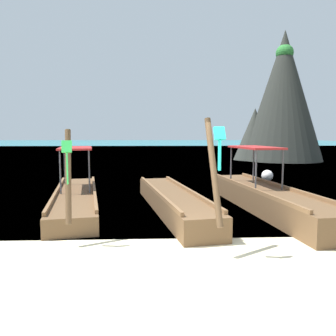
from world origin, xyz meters
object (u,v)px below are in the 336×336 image
Objects in this scene: longtail_boat_violet_ribbon at (266,198)px; karst_rock at (280,100)px; longtail_boat_green_ribbon at (76,197)px; longtail_boat_turquoise_ribbon at (173,201)px; mooring_buoy_near at (267,176)px.

karst_rock is (7.46, 19.00, 4.78)m from longtail_boat_violet_ribbon.
longtail_boat_turquoise_ribbon is (2.99, -0.76, -0.00)m from longtail_boat_green_ribbon.
karst_rock is 19.97× the size of mooring_buoy_near.
longtail_boat_violet_ribbon is 6.47m from mooring_buoy_near.
karst_rock is 14.78m from mooring_buoy_near.
longtail_boat_green_ribbon is 5.82m from longtail_boat_violet_ribbon.
karst_rock is (10.24, 19.02, 4.85)m from longtail_boat_turquoise_ribbon.
karst_rock is at bearing 68.56° from longtail_boat_violet_ribbon.
longtail_boat_violet_ribbon reaches higher than longtail_boat_turquoise_ribbon.
longtail_boat_violet_ribbon is at bearing -7.29° from longtail_boat_green_ribbon.
longtail_boat_green_ribbon is 1.02× the size of longtail_boat_turquoise_ribbon.
karst_rock is (13.23, 18.27, 4.85)m from longtail_boat_green_ribbon.
longtail_boat_turquoise_ribbon is 12.97× the size of mooring_buoy_near.
mooring_buoy_near is (7.89, 5.37, -0.02)m from longtail_boat_green_ribbon.
longtail_boat_green_ribbon is at bearing 165.82° from longtail_boat_turquoise_ribbon.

